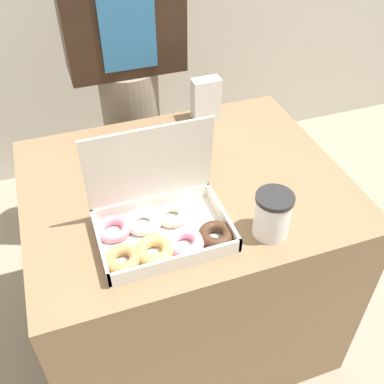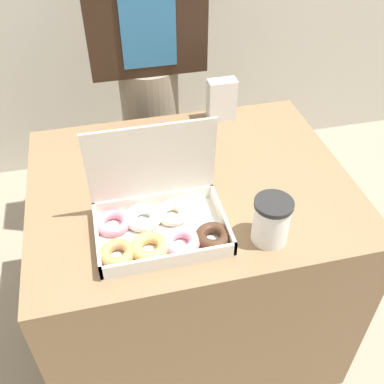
# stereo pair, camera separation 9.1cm
# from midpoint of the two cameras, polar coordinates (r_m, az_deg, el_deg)

# --- Properties ---
(ground_plane) EXTENTS (14.00, 14.00, 0.00)m
(ground_plane) POSITION_cam_midpoint_polar(r_m,az_deg,el_deg) (1.90, 1.26, -16.00)
(ground_plane) COLOR gray
(table) EXTENTS (0.96, 0.77, 0.74)m
(table) POSITION_cam_midpoint_polar(r_m,az_deg,el_deg) (1.61, 1.46, -8.84)
(table) COLOR brown
(table) RESTS_ON ground_plane
(donut_box) EXTENTS (0.37, 0.25, 0.28)m
(donut_box) POSITION_cam_midpoint_polar(r_m,az_deg,el_deg) (1.16, -2.21, -3.90)
(donut_box) COLOR white
(donut_box) RESTS_ON table
(coffee_cup) EXTENTS (0.10, 0.10, 0.13)m
(coffee_cup) POSITION_cam_midpoint_polar(r_m,az_deg,el_deg) (1.16, 12.27, -3.64)
(coffee_cup) COLOR white
(coffee_cup) RESTS_ON table
(napkin_holder) EXTENTS (0.10, 0.05, 0.15)m
(napkin_holder) POSITION_cam_midpoint_polar(r_m,az_deg,el_deg) (1.60, 5.44, 11.52)
(napkin_holder) COLOR silver
(napkin_holder) RESTS_ON table
(person_customer) EXTENTS (0.43, 0.23, 1.58)m
(person_customer) POSITION_cam_midpoint_polar(r_m,az_deg,el_deg) (1.79, -4.24, 16.13)
(person_customer) COLOR gray
(person_customer) RESTS_ON ground_plane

